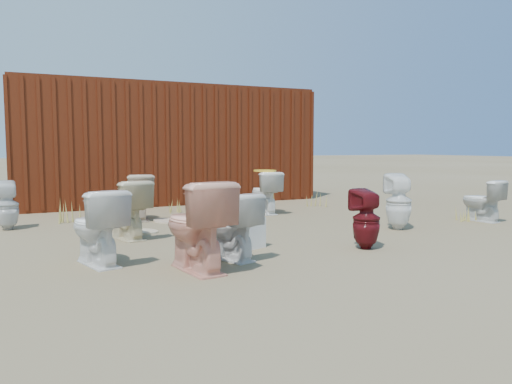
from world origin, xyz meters
name	(u,v)px	position (x,y,z in m)	size (l,w,h in m)	color
ground	(277,240)	(0.00, 0.00, 0.00)	(100.00, 100.00, 0.00)	brown
shipping_container	(164,145)	(0.00, 5.20, 1.20)	(6.00, 2.40, 2.40)	#50190D
toilet_front_a	(97,227)	(-2.20, -0.38, 0.37)	(0.42, 0.73, 0.75)	white
toilet_front_pink	(196,226)	(-1.40, -1.02, 0.42)	(0.47, 0.83, 0.85)	#F1A48B
toilet_front_c	(230,226)	(-0.94, -0.73, 0.35)	(0.39, 0.68, 0.69)	white
toilet_front_maroon	(366,219)	(0.65, -0.91, 0.34)	(0.31, 0.31, 0.68)	#5D1014
toilet_front_e	(482,201)	(3.60, 0.00, 0.32)	(0.36, 0.63, 0.64)	silver
toilet_back_a	(7,205)	(-3.02, 2.30, 0.34)	(0.31, 0.32, 0.69)	silver
toilet_back_beige_left	(127,209)	(-1.66, 0.89, 0.37)	(0.42, 0.73, 0.74)	beige
toilet_back_beige_right	(140,197)	(-1.15, 2.44, 0.37)	(0.41, 0.72, 0.73)	#C3AB8F
toilet_back_yellowlid	(265,193)	(0.98, 2.27, 0.36)	(0.41, 0.72, 0.73)	white
toilet_back_e	(399,202)	(1.90, -0.04, 0.39)	(0.35, 0.36, 0.78)	white
yellow_lid	(265,171)	(0.98, 2.27, 0.74)	(0.37, 0.46, 0.03)	yellow
loose_tank	(245,234)	(-0.59, -0.34, 0.17)	(0.50, 0.20, 0.35)	silver
loose_lid_near	(166,221)	(-0.82, 2.12, 0.01)	(0.38, 0.49, 0.02)	beige
loose_lid_far	(142,232)	(-1.39, 1.27, 0.01)	(0.36, 0.47, 0.02)	beige
weed_clump_a	(71,212)	(-2.16, 2.59, 0.17)	(0.36, 0.36, 0.34)	olive
weed_clump_b	(244,204)	(0.75, 2.64, 0.14)	(0.32, 0.32, 0.27)	olive
weed_clump_c	(314,199)	(2.29, 2.77, 0.15)	(0.36, 0.36, 0.31)	olive
weed_clump_d	(175,206)	(-0.42, 3.02, 0.12)	(0.30, 0.30, 0.25)	olive
weed_clump_e	(267,198)	(1.58, 3.36, 0.15)	(0.34, 0.34, 0.30)	olive
weed_clump_f	(464,213)	(3.39, 0.15, 0.12)	(0.28, 0.28, 0.24)	olive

